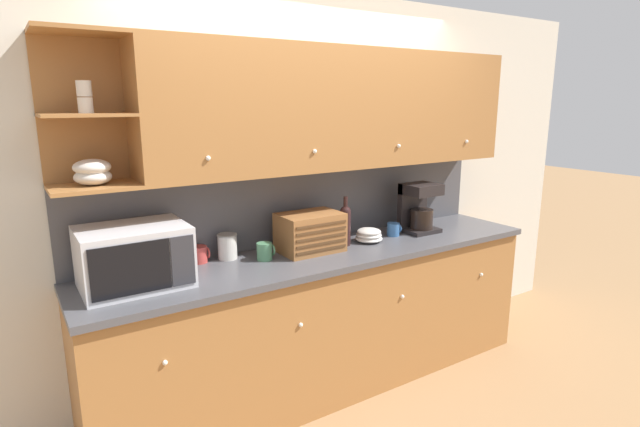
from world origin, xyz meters
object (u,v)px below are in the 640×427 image
(storage_canister, at_px, (227,246))
(bowl_stack_on_counter, at_px, (369,235))
(wine_bottle, at_px, (345,223))
(coffee_maker, at_px, (418,207))
(microwave, at_px, (134,257))
(bread_box, at_px, (310,232))
(mug, at_px, (200,254))
(mug_blue_second, at_px, (265,251))
(mug_patterned_third, at_px, (393,229))

(storage_canister, height_order, bowl_stack_on_counter, storage_canister)
(wine_bottle, xyz_separation_m, coffee_maker, (0.66, -0.00, 0.03))
(microwave, xyz_separation_m, coffee_maker, (2.03, 0.02, 0.02))
(bread_box, relative_size, bowl_stack_on_counter, 2.10)
(mug, relative_size, bowl_stack_on_counter, 0.57)
(wine_bottle, bearing_deg, storage_canister, 169.11)
(microwave, distance_m, wine_bottle, 1.37)
(mug_blue_second, xyz_separation_m, mug_patterned_third, (1.03, -0.00, -0.01))
(storage_canister, xyz_separation_m, coffee_maker, (1.44, -0.15, 0.10))
(storage_canister, bearing_deg, mug_blue_second, -38.54)
(mug_patterned_third, bearing_deg, microwave, -179.18)
(storage_canister, relative_size, bowl_stack_on_counter, 0.83)
(mug_patterned_third, bearing_deg, bread_box, 179.46)
(microwave, bearing_deg, mug, 25.09)
(wine_bottle, bearing_deg, mug_blue_second, 179.52)
(bowl_stack_on_counter, height_order, mug_patterned_third, bowl_stack_on_counter)
(mug, distance_m, mug_patterned_third, 1.39)
(microwave, relative_size, mug_blue_second, 5.01)
(microwave, bearing_deg, mug_blue_second, 2.08)
(mug_patterned_third, bearing_deg, bowl_stack_on_counter, -173.93)
(mug, bearing_deg, bread_box, -13.41)
(bread_box, bearing_deg, microwave, -178.31)
(mug, bearing_deg, coffee_maker, -6.08)
(mug_blue_second, bearing_deg, bowl_stack_on_counter, -2.07)
(bread_box, bearing_deg, mug, 166.59)
(storage_canister, bearing_deg, mug_patterned_third, -6.94)
(wine_bottle, xyz_separation_m, mug_patterned_third, (0.43, 0.00, -0.10))
(mug, distance_m, coffee_maker, 1.63)
(mug, relative_size, storage_canister, 0.68)
(microwave, relative_size, coffee_maker, 1.49)
(bread_box, height_order, wine_bottle, wine_bottle)
(mug_blue_second, bearing_deg, mug_patterned_third, -0.12)
(bread_box, distance_m, wine_bottle, 0.27)
(mug_patterned_third, bearing_deg, mug, 173.04)
(mug, bearing_deg, mug_patterned_third, -6.96)
(mug, relative_size, mug_patterned_third, 1.05)
(bowl_stack_on_counter, relative_size, mug_patterned_third, 1.86)
(wine_bottle, xyz_separation_m, bowl_stack_on_counter, (0.18, -0.02, -0.10))
(coffee_maker, bearing_deg, bread_box, 179.40)
(mug_blue_second, bearing_deg, bread_box, 0.78)
(bowl_stack_on_counter, bearing_deg, storage_canister, 169.81)
(wine_bottle, bearing_deg, mug, 169.78)
(coffee_maker, bearing_deg, bowl_stack_on_counter, -177.24)
(bread_box, distance_m, coffee_maker, 0.93)
(microwave, xyz_separation_m, mug_patterned_third, (1.80, 0.03, -0.11))
(storage_canister, height_order, coffee_maker, coffee_maker)
(mug_blue_second, height_order, bread_box, bread_box)
(bread_box, distance_m, mug_patterned_third, 0.71)
(wine_bottle, distance_m, bowl_stack_on_counter, 0.21)
(mug_blue_second, distance_m, wine_bottle, 0.61)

